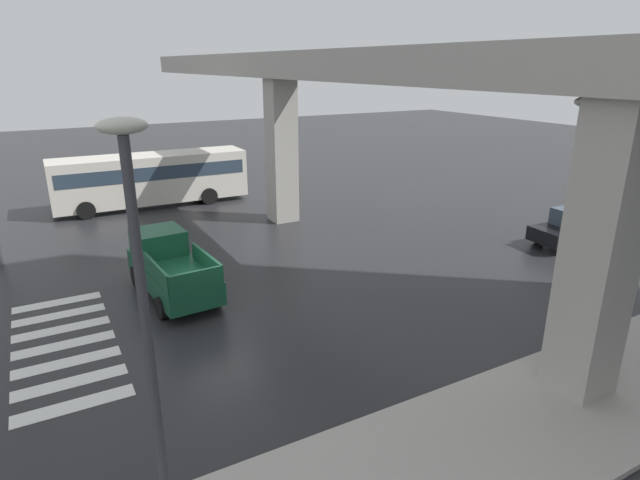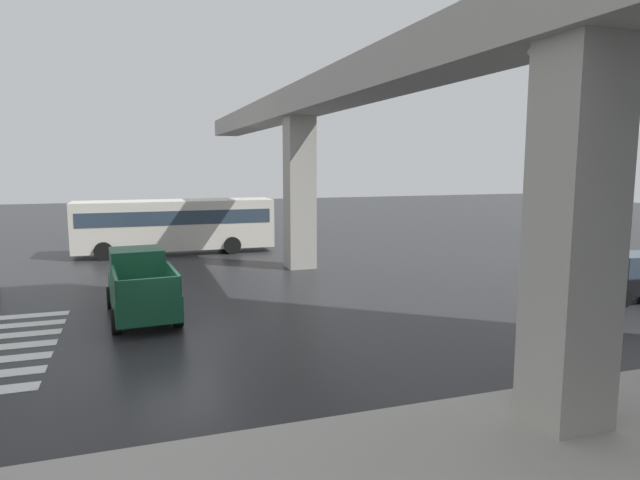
% 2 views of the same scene
% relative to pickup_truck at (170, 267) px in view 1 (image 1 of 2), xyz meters
% --- Properties ---
extents(ground_plane, '(120.00, 120.00, 0.00)m').
position_rel_pickup_truck_xyz_m(ground_plane, '(2.28, 1.00, -0.99)').
color(ground_plane, '#232326').
extents(crosswalk_stripes, '(7.15, 2.80, 0.01)m').
position_rel_pickup_truck_xyz_m(crosswalk_stripes, '(2.28, -3.75, -0.98)').
color(crosswalk_stripes, silver).
rests_on(crosswalk_stripes, ground).
extents(elevated_overpass, '(59.93, 1.85, 8.46)m').
position_rel_pickup_truck_xyz_m(elevated_overpass, '(2.28, 7.51, 6.21)').
color(elevated_overpass, '#ADA89E').
rests_on(elevated_overpass, ground).
extents(sidewalk_east, '(4.00, 36.00, 0.15)m').
position_rel_pickup_truck_xyz_m(sidewalk_east, '(11.50, 3.00, -0.91)').
color(sidewalk_east, '#ADA89E').
rests_on(sidewalk_east, ground).
extents(pickup_truck, '(5.22, 2.37, 2.08)m').
position_rel_pickup_truck_xyz_m(pickup_truck, '(0.00, 0.00, 0.00)').
color(pickup_truck, '#14472D').
rests_on(pickup_truck, ground).
extents(city_bus, '(2.88, 10.83, 2.99)m').
position_rel_pickup_truck_xyz_m(city_bus, '(-12.90, 2.10, 0.73)').
color(city_bus, beige).
rests_on(city_bus, ground).
extents(sedan_black, '(2.23, 4.43, 1.72)m').
position_rel_pickup_truck_xyz_m(sedan_black, '(3.69, 17.56, -0.14)').
color(sedan_black, black).
rests_on(sedan_black, ground).
extents(street_lamp_near_corner, '(0.44, 0.70, 7.24)m').
position_rel_pickup_truck_xyz_m(street_lamp_near_corner, '(10.30, -2.56, 3.57)').
color(street_lamp_near_corner, '#38383D').
rests_on(street_lamp_near_corner, ground).
extents(street_lamp_mid_block, '(0.44, 0.70, 7.24)m').
position_rel_pickup_truck_xyz_m(street_lamp_mid_block, '(10.30, 7.29, 3.57)').
color(street_lamp_mid_block, '#38383D').
rests_on(street_lamp_mid_block, ground).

